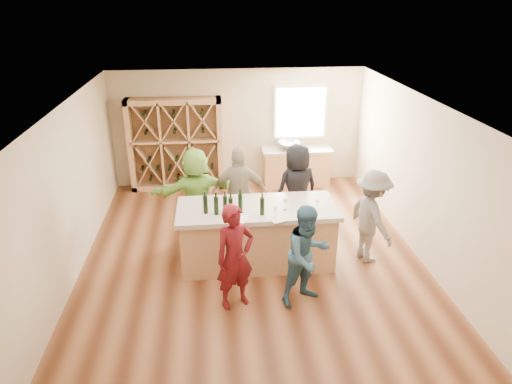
{
  "coord_description": "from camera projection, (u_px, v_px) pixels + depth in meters",
  "views": [
    {
      "loc": [
        -0.64,
        -7.19,
        4.44
      ],
      "look_at": [
        0.1,
        0.2,
        1.15
      ],
      "focal_mm": 32.0,
      "sensor_mm": 36.0,
      "label": 1
    }
  ],
  "objects": [
    {
      "name": "person_near_right",
      "position": [
        307.0,
        255.0,
        6.83
      ],
      "size": [
        0.89,
        0.72,
        1.61
      ],
      "primitive_type": "imported",
      "rotation": [
        0.0,
        0.0,
        0.44
      ],
      "color": "#335972",
      "rests_on": "floor"
    },
    {
      "name": "wine_glass_d",
      "position": [
        285.0,
        205.0,
        7.58
      ],
      "size": [
        0.08,
        0.08,
        0.2
      ],
      "primitive_type": "cone",
      "rotation": [
        0.0,
        0.0,
        -0.11
      ],
      "color": "white",
      "rests_on": "tasting_counter_top"
    },
    {
      "name": "wall_front",
      "position": [
        283.0,
        319.0,
        4.61
      ],
      "size": [
        6.0,
        0.1,
        2.8
      ],
      "primitive_type": "cube",
      "color": "beige",
      "rests_on": "ground"
    },
    {
      "name": "wine_bottle_a",
      "position": [
        205.0,
        204.0,
        7.46
      ],
      "size": [
        0.1,
        0.1,
        0.31
      ],
      "primitive_type": "cylinder",
      "rotation": [
        0.0,
        0.0,
        -0.36
      ],
      "color": "black",
      "rests_on": "tasting_counter_top"
    },
    {
      "name": "tasting_menu_c",
      "position": [
        314.0,
        214.0,
        7.49
      ],
      "size": [
        0.3,
        0.36,
        0.0
      ],
      "primitive_type": "cube",
      "rotation": [
        0.0,
        0.0,
        0.28
      ],
      "color": "white",
      "rests_on": "tasting_counter_top"
    },
    {
      "name": "window_pane",
      "position": [
        300.0,
        113.0,
        10.95
      ],
      "size": [
        1.18,
        0.01,
        1.18
      ],
      "primitive_type": "cube",
      "color": "white",
      "rests_on": "wall_back"
    },
    {
      "name": "ceiling",
      "position": [
        251.0,
        100.0,
        7.25
      ],
      "size": [
        6.0,
        7.0,
        0.1
      ],
      "primitive_type": "cube",
      "color": "white",
      "rests_on": "ground"
    },
    {
      "name": "wine_bottle_f",
      "position": [
        262.0,
        206.0,
        7.4
      ],
      "size": [
        0.07,
        0.07,
        0.3
      ],
      "primitive_type": "cylinder",
      "color": "black",
      "rests_on": "tasting_counter_top"
    },
    {
      "name": "tasting_menu_a",
      "position": [
        240.0,
        218.0,
        7.33
      ],
      "size": [
        0.3,
        0.35,
        0.0
      ],
      "primitive_type": "cube",
      "rotation": [
        0.0,
        0.0,
        -0.38
      ],
      "color": "white",
      "rests_on": "tasting_counter_top"
    },
    {
      "name": "wine_bottle_c",
      "position": [
        225.0,
        204.0,
        7.49
      ],
      "size": [
        0.09,
        0.09,
        0.29
      ],
      "primitive_type": "cylinder",
      "rotation": [
        0.0,
        0.0,
        -0.42
      ],
      "color": "black",
      "rests_on": "tasting_counter_top"
    },
    {
      "name": "tasting_counter_top",
      "position": [
        257.0,
        209.0,
        7.75
      ],
      "size": [
        2.72,
        1.12,
        0.08
      ],
      "primitive_type": "cube",
      "color": "#BFB29C",
      "rests_on": "tasting_counter_base"
    },
    {
      "name": "person_near_left",
      "position": [
        235.0,
        257.0,
        6.73
      ],
      "size": [
        0.74,
        0.65,
        1.67
      ],
      "primitive_type": "imported",
      "rotation": [
        0.0,
        0.0,
        0.4
      ],
      "color": "#590F14",
      "rests_on": "floor"
    },
    {
      "name": "back_counter_top",
      "position": [
        297.0,
        150.0,
        11.08
      ],
      "size": [
        1.7,
        0.62,
        0.06
      ],
      "primitive_type": "cube",
      "color": "#BFB29C",
      "rests_on": "back_counter_base"
    },
    {
      "name": "wine_bottle_e",
      "position": [
        240.0,
        202.0,
        7.54
      ],
      "size": [
        0.08,
        0.08,
        0.3
      ],
      "primitive_type": "cylinder",
      "rotation": [
        0.0,
        0.0,
        -0.04
      ],
      "color": "black",
      "rests_on": "tasting_counter_top"
    },
    {
      "name": "person_far_left",
      "position": [
        196.0,
        193.0,
        8.68
      ],
      "size": [
        1.77,
        0.99,
        1.8
      ],
      "primitive_type": "imported",
      "rotation": [
        0.0,
        0.0,
        3.38
      ],
      "color": "#8CC64C",
      "rests_on": "floor"
    },
    {
      "name": "wall_right",
      "position": [
        422.0,
        177.0,
        8.11
      ],
      "size": [
        0.1,
        7.0,
        2.8
      ],
      "primitive_type": "cube",
      "color": "beige",
      "rests_on": "ground"
    },
    {
      "name": "window_frame",
      "position": [
        300.0,
        112.0,
        10.99
      ],
      "size": [
        1.3,
        0.06,
        1.3
      ],
      "primitive_type": "cube",
      "color": "white",
      "rests_on": "wall_back"
    },
    {
      "name": "person_far_right",
      "position": [
        297.0,
        188.0,
        8.92
      ],
      "size": [
        1.0,
        0.79,
        1.79
      ],
      "primitive_type": "imported",
      "rotation": [
        0.0,
        0.0,
        3.43
      ],
      "color": "black",
      "rests_on": "floor"
    },
    {
      "name": "wine_bottle_b",
      "position": [
        216.0,
        206.0,
        7.42
      ],
      "size": [
        0.09,
        0.09,
        0.31
      ],
      "primitive_type": "cylinder",
      "rotation": [
        0.0,
        0.0,
        -0.26
      ],
      "color": "black",
      "rests_on": "tasting_counter_top"
    },
    {
      "name": "person_server",
      "position": [
        371.0,
        217.0,
        7.91
      ],
      "size": [
        0.78,
        1.19,
        1.69
      ],
      "primitive_type": "imported",
      "rotation": [
        0.0,
        0.0,
        1.84
      ],
      "color": "slate",
      "rests_on": "floor"
    },
    {
      "name": "back_counter_base",
      "position": [
        296.0,
        168.0,
        11.27
      ],
      "size": [
        1.6,
        0.58,
        0.86
      ],
      "primitive_type": "cube",
      "color": "tan",
      "rests_on": "floor"
    },
    {
      "name": "wine_bottle_d",
      "position": [
        231.0,
        206.0,
        7.4
      ],
      "size": [
        0.08,
        0.08,
        0.3
      ],
      "primitive_type": "cylinder",
      "rotation": [
        0.0,
        0.0,
        0.02
      ],
      "color": "black",
      "rests_on": "tasting_counter_top"
    },
    {
      "name": "sink",
      "position": [
        289.0,
        145.0,
        11.01
      ],
      "size": [
        0.54,
        0.54,
        0.19
      ],
      "primitive_type": "imported",
      "color": "silver",
      "rests_on": "back_counter_top"
    },
    {
      "name": "tasting_counter_base",
      "position": [
        257.0,
        237.0,
        7.97
      ],
      "size": [
        2.6,
        1.0,
        1.0
      ],
      "primitive_type": "cube",
      "color": "tan",
      "rests_on": "floor"
    },
    {
      "name": "wine_rack",
      "position": [
        176.0,
        144.0,
        10.79
      ],
      "size": [
        2.2,
        0.45,
        2.2
      ],
      "primitive_type": "cube",
      "color": "tan",
      "rests_on": "floor"
    },
    {
      "name": "person_far_mid",
      "position": [
        240.0,
        193.0,
        8.66
      ],
      "size": [
        1.11,
        0.63,
        1.82
      ],
      "primitive_type": "imported",
      "rotation": [
        0.0,
        0.0,
        3.06
      ],
      "color": "gray",
      "rests_on": "floor"
    },
    {
      "name": "floor",
      "position": [
        252.0,
        256.0,
        8.42
      ],
      "size": [
        6.0,
        7.0,
        0.1
      ],
      "primitive_type": "cube",
      "color": "brown",
      "rests_on": "ground"
    },
    {
      "name": "wine_glass_b",
      "position": [
        275.0,
        213.0,
        7.32
      ],
      "size": [
        0.09,
        0.09,
        0.19
      ],
      "primitive_type": "cone",
      "rotation": [
        0.0,
        0.0,
        0.28
      ],
      "color": "white",
      "rests_on": "tasting_counter_top"
    },
    {
      "name": "wine_glass_a",
      "position": [
        238.0,
        214.0,
        7.28
      ],
      "size": [
        0.07,
        0.07,
        0.17
      ],
      "primitive_type": "cone",
      "rotation": [
        0.0,
        0.0,
        0.18
      ],
      "color": "white",
      "rests_on": "tasting_counter_top"
    },
    {
      "name": "wall_left",
      "position": [
        68.0,
        191.0,
        7.56
      ],
      "size": [
        0.1,
        7.0,
        2.8
      ],
      "primitive_type": "cube",
      "color": "beige",
      "rests_on": "ground"
    },
    {
      "name": "wine_glass_e",
      "position": [
        316.0,
        205.0,
        7.55
      ],
      "size": [
        0.1,
        0.1,
        0.2
      ],
      "primitive_type": "cone",
      "rotation": [
        0.0,
        0.0,
        0.33
      ],
      "color": "white",
      "rests_on": "tasting_counter_top"
    },
    {
      "name": "faucet",
      "position": [
        288.0,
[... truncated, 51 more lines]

